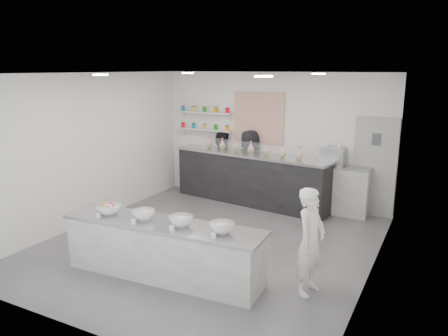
# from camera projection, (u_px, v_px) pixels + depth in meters

# --- Properties ---
(floor) EXTENTS (6.00, 6.00, 0.00)m
(floor) POSITION_uv_depth(u_px,v_px,m) (209.00, 244.00, 7.83)
(floor) COLOR #515156
(floor) RESTS_ON ground
(ceiling) EXTENTS (6.00, 6.00, 0.00)m
(ceiling) POSITION_uv_depth(u_px,v_px,m) (208.00, 73.00, 7.16)
(ceiling) COLOR white
(ceiling) RESTS_ON floor
(back_wall) EXTENTS (5.50, 0.00, 5.50)m
(back_wall) POSITION_uv_depth(u_px,v_px,m) (273.00, 138.00, 10.08)
(back_wall) COLOR white
(back_wall) RESTS_ON floor
(left_wall) EXTENTS (0.00, 6.00, 6.00)m
(left_wall) POSITION_uv_depth(u_px,v_px,m) (89.00, 149.00, 8.73)
(left_wall) COLOR white
(left_wall) RESTS_ON floor
(right_wall) EXTENTS (0.00, 6.00, 6.00)m
(right_wall) POSITION_uv_depth(u_px,v_px,m) (376.00, 181.00, 6.25)
(right_wall) COLOR white
(right_wall) RESTS_ON floor
(back_door) EXTENTS (0.88, 0.04, 2.10)m
(back_door) POSITION_uv_depth(u_px,v_px,m) (374.00, 168.00, 9.12)
(back_door) COLOR #9F9F9C
(back_door) RESTS_ON floor
(pattern_panel) EXTENTS (1.25, 0.03, 1.20)m
(pattern_panel) POSITION_uv_depth(u_px,v_px,m) (259.00, 118.00, 10.12)
(pattern_panel) COLOR #BE583A
(pattern_panel) RESTS_ON back_wall
(jar_shelf_lower) EXTENTS (1.45, 0.22, 0.04)m
(jar_shelf_lower) POSITION_uv_depth(u_px,v_px,m) (205.00, 130.00, 10.76)
(jar_shelf_lower) COLOR silver
(jar_shelf_lower) RESTS_ON back_wall
(jar_shelf_upper) EXTENTS (1.45, 0.22, 0.04)m
(jar_shelf_upper) POSITION_uv_depth(u_px,v_px,m) (205.00, 112.00, 10.67)
(jar_shelf_upper) COLOR silver
(jar_shelf_upper) RESTS_ON back_wall
(preserve_jars) EXTENTS (1.45, 0.10, 0.56)m
(preserve_jars) POSITION_uv_depth(u_px,v_px,m) (204.00, 118.00, 10.68)
(preserve_jars) COLOR red
(preserve_jars) RESTS_ON jar_shelf_lower
(downlight_0) EXTENTS (0.24, 0.24, 0.02)m
(downlight_0) POSITION_uv_depth(u_px,v_px,m) (100.00, 75.00, 6.93)
(downlight_0) COLOR white
(downlight_0) RESTS_ON ceiling
(downlight_1) EXTENTS (0.24, 0.24, 0.02)m
(downlight_1) POSITION_uv_depth(u_px,v_px,m) (264.00, 76.00, 5.66)
(downlight_1) COLOR white
(downlight_1) RESTS_ON ceiling
(downlight_2) EXTENTS (0.24, 0.24, 0.02)m
(downlight_2) POSITION_uv_depth(u_px,v_px,m) (188.00, 73.00, 9.17)
(downlight_2) COLOR white
(downlight_2) RESTS_ON ceiling
(downlight_3) EXTENTS (0.24, 0.24, 0.02)m
(downlight_3) POSITION_uv_depth(u_px,v_px,m) (319.00, 74.00, 7.91)
(downlight_3) COLOR white
(downlight_3) RESTS_ON ceiling
(prep_counter) EXTENTS (3.19, 0.89, 0.86)m
(prep_counter) POSITION_uv_depth(u_px,v_px,m) (163.00, 250.00, 6.52)
(prep_counter) COLOR #9E9E99
(prep_counter) RESTS_ON floor
(back_bar) EXTENTS (3.88, 1.20, 1.18)m
(back_bar) POSITION_uv_depth(u_px,v_px,m) (250.00, 178.00, 10.08)
(back_bar) COLOR black
(back_bar) RESTS_ON floor
(sneeze_guard) EXTENTS (3.74, 0.51, 0.32)m
(sneeze_guard) POSITION_uv_depth(u_px,v_px,m) (243.00, 148.00, 9.64)
(sneeze_guard) COLOR white
(sneeze_guard) RESTS_ON back_bar
(espresso_ledge) EXTENTS (1.42, 0.45, 1.06)m
(espresso_ledge) POSITION_uv_depth(u_px,v_px,m) (335.00, 189.00, 9.41)
(espresso_ledge) COLOR #9E9E99
(espresso_ledge) RESTS_ON floor
(espresso_machine) EXTENTS (0.49, 0.34, 0.37)m
(espresso_machine) POSITION_uv_depth(u_px,v_px,m) (333.00, 156.00, 9.29)
(espresso_machine) COLOR #93969E
(espresso_machine) RESTS_ON espresso_ledge
(cup_stacks) EXTENTS (0.25, 0.24, 0.33)m
(cup_stacks) POSITION_uv_depth(u_px,v_px,m) (323.00, 157.00, 9.39)
(cup_stacks) COLOR tan
(cup_stacks) RESTS_ON espresso_ledge
(prep_bowls) EXTENTS (2.33, 0.58, 0.14)m
(prep_bowls) POSITION_uv_depth(u_px,v_px,m) (162.00, 218.00, 6.41)
(prep_bowls) COLOR white
(prep_bowls) RESTS_ON prep_counter
(label_cards) EXTENTS (2.01, 0.04, 0.07)m
(label_cards) POSITION_uv_depth(u_px,v_px,m) (139.00, 231.00, 6.00)
(label_cards) COLOR white
(label_cards) RESTS_ON prep_counter
(cookie_bags) EXTENTS (2.56, 0.49, 0.28)m
(cookie_bags) POSITION_uv_depth(u_px,v_px,m) (251.00, 147.00, 9.92)
(cookie_bags) COLOR pink
(cookie_bags) RESTS_ON back_bar
(woman_prep) EXTENTS (0.45, 0.61, 1.52)m
(woman_prep) POSITION_uv_depth(u_px,v_px,m) (310.00, 241.00, 5.99)
(woman_prep) COLOR white
(woman_prep) RESTS_ON floor
(staff_left) EXTENTS (0.77, 0.61, 1.58)m
(staff_left) POSITION_uv_depth(u_px,v_px,m) (221.00, 164.00, 10.66)
(staff_left) COLOR black
(staff_left) RESTS_ON floor
(staff_right) EXTENTS (0.97, 0.83, 1.68)m
(staff_right) POSITION_uv_depth(u_px,v_px,m) (250.00, 165.00, 10.30)
(staff_right) COLOR black
(staff_right) RESTS_ON floor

